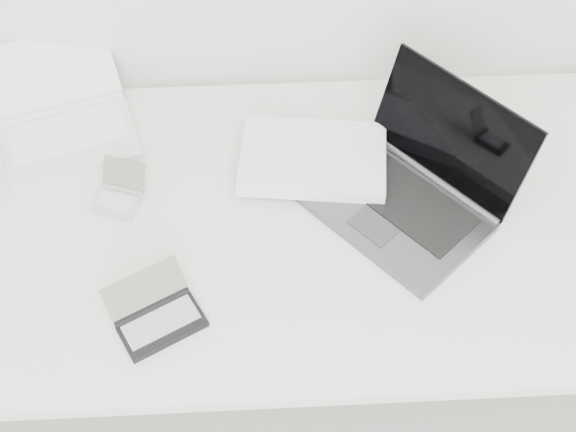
{
  "coord_description": "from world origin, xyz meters",
  "views": [
    {
      "loc": [
        -0.08,
        0.56,
        2.04
      ],
      "look_at": [
        -0.03,
        1.51,
        0.79
      ],
      "focal_mm": 50.0,
      "sensor_mm": 36.0,
      "label": 1
    }
  ],
  "objects_px": {
    "palmtop_charcoal": "(157,316)",
    "desk": "(301,231)",
    "netbook_open_white": "(65,121)",
    "laptop_large": "(366,175)"
  },
  "relations": [
    {
      "from": "netbook_open_white",
      "to": "palmtop_charcoal",
      "type": "distance_m",
      "value": 0.55
    },
    {
      "from": "laptop_large",
      "to": "palmtop_charcoal",
      "type": "bearing_deg",
      "value": -95.67
    },
    {
      "from": "desk",
      "to": "laptop_large",
      "type": "height_order",
      "value": "laptop_large"
    },
    {
      "from": "netbook_open_white",
      "to": "palmtop_charcoal",
      "type": "xyz_separation_m",
      "value": [
        0.23,
        -0.51,
        -0.01
      ]
    },
    {
      "from": "palmtop_charcoal",
      "to": "desk",
      "type": "bearing_deg",
      "value": 10.87
    },
    {
      "from": "desk",
      "to": "netbook_open_white",
      "type": "xyz_separation_m",
      "value": [
        -0.51,
        0.28,
        0.07
      ]
    },
    {
      "from": "desk",
      "to": "netbook_open_white",
      "type": "bearing_deg",
      "value": 151.45
    },
    {
      "from": "laptop_large",
      "to": "netbook_open_white",
      "type": "relative_size",
      "value": 1.4
    },
    {
      "from": "palmtop_charcoal",
      "to": "netbook_open_white",
      "type": "bearing_deg",
      "value": 86.17
    },
    {
      "from": "palmtop_charcoal",
      "to": "laptop_large",
      "type": "bearing_deg",
      "value": 7.83
    }
  ]
}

